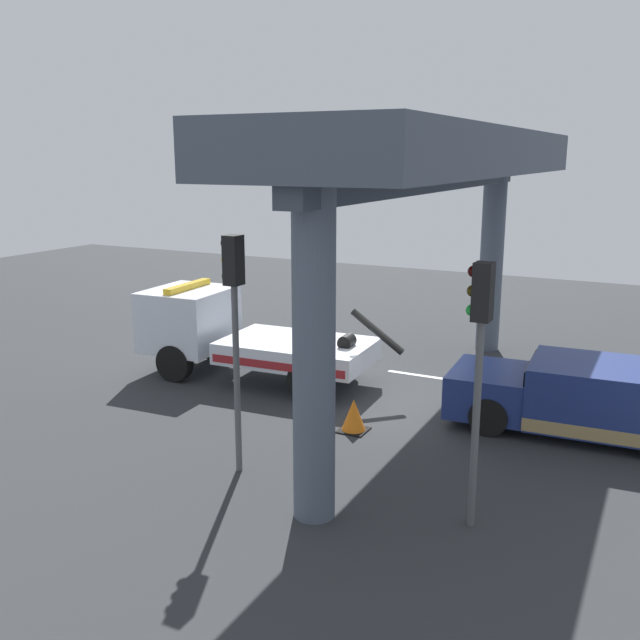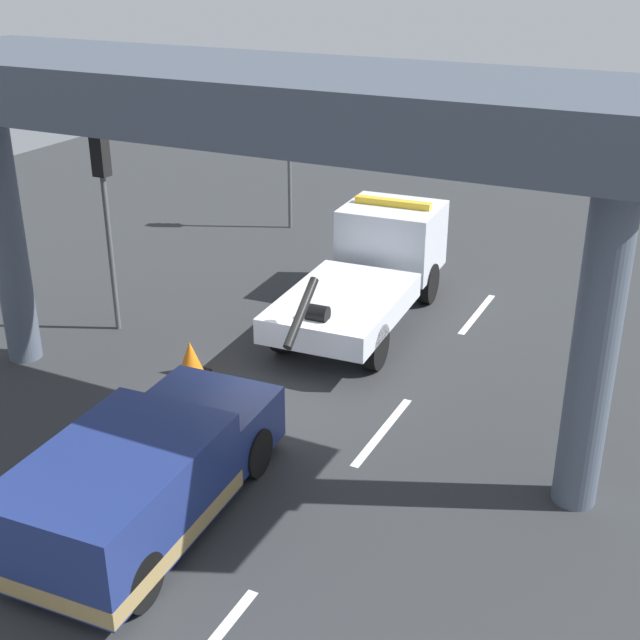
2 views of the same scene
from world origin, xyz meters
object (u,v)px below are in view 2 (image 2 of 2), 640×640
Objects in this scene: tow_truck_white at (372,266)px; traffic_light_far at (105,191)px; traffic_cone_orange at (191,358)px; towed_van_green at (141,481)px; traffic_light_mid at (289,123)px.

tow_truck_white is 1.62× the size of traffic_light_far.
traffic_light_far is 6.23× the size of traffic_cone_orange.
towed_van_green is 1.19× the size of traffic_light_mid.
traffic_cone_orange is at bearing 154.99° from tow_truck_white.
traffic_light_far is 4.21m from traffic_cone_orange.
tow_truck_white reaches higher than towed_van_green.
traffic_light_far reaches higher than traffic_cone_orange.
towed_van_green is at bearing -160.62° from traffic_light_mid.
traffic_cone_orange is (-4.56, 2.13, -0.86)m from tow_truck_white.
towed_van_green is 7.92m from traffic_light_far.
traffic_light_far reaches higher than traffic_light_mid.
tow_truck_white is 7.38m from traffic_light_mid.
tow_truck_white is at bearing -55.34° from traffic_light_far.
towed_van_green reaches higher than traffic_cone_orange.
towed_van_green is 1.18× the size of traffic_light_far.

